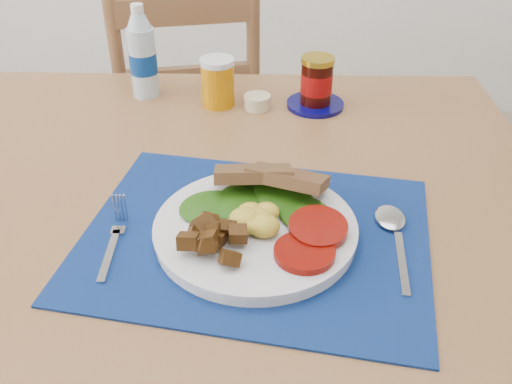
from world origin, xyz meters
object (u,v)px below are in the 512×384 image
(juice_glass, at_px, (218,84))
(jam_on_saucer, at_px, (316,85))
(chair_far, at_px, (188,105))
(water_bottle, at_px, (143,57))
(breakfast_plate, at_px, (251,226))

(juice_glass, relative_size, jam_on_saucer, 0.80)
(chair_far, distance_m, water_bottle, 0.45)
(breakfast_plate, relative_size, water_bottle, 1.48)
(water_bottle, height_order, jam_on_saucer, water_bottle)
(chair_far, bearing_deg, water_bottle, 72.33)
(chair_far, distance_m, jam_on_saucer, 0.57)
(chair_far, distance_m, juice_glass, 0.48)
(breakfast_plate, bearing_deg, juice_glass, 105.75)
(breakfast_plate, bearing_deg, water_bottle, 121.59)
(breakfast_plate, relative_size, juice_glass, 3.07)
(juice_glass, bearing_deg, chair_far, 108.01)
(water_bottle, bearing_deg, chair_far, 84.37)
(chair_far, relative_size, juice_glass, 11.41)
(chair_far, xyz_separation_m, juice_glass, (0.13, -0.39, 0.24))
(breakfast_plate, xyz_separation_m, juice_glass, (-0.08, 0.45, 0.02))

